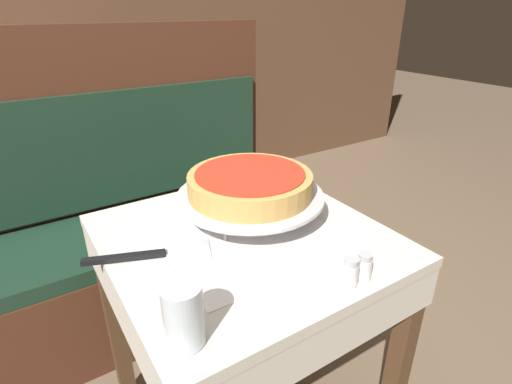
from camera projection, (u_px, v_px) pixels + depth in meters
The scene contains 11 objects.
dining_table_front at pixel (245, 266), 1.09m from camera, with size 0.69×0.69×0.75m.
dining_table_rear at pixel (51, 141), 2.14m from camera, with size 0.71×0.71×0.76m.
booth_bench at pixel (117, 249), 1.71m from camera, with size 1.61×0.51×1.23m.
back_wall_panel at pixel (70, 23), 2.38m from camera, with size 6.00×0.04×2.40m, color brown.
pizza_pan_stand at pixel (250, 197), 1.10m from camera, with size 0.41×0.41×0.07m.
deep_dish_pizza at pixel (250, 183), 1.08m from camera, with size 0.34×0.34×0.06m.
pizza_server at pixel (154, 255), 0.95m from camera, with size 0.30×0.16×0.01m.
water_glass_near at pixel (183, 315), 0.69m from camera, with size 0.07×0.07×0.12m.
salt_shaker at pixel (350, 272), 0.84m from camera, with size 0.03×0.03×0.07m.
pepper_shaker at pixel (364, 266), 0.86m from camera, with size 0.03×0.03×0.06m.
condiment_caddy at pixel (57, 109), 2.08m from camera, with size 0.12×0.12×0.15m.
Camera 1 is at (-0.46, -0.77, 1.30)m, focal length 28.00 mm.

